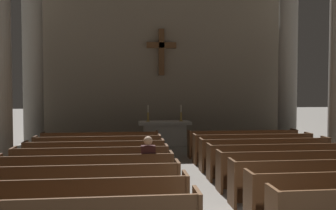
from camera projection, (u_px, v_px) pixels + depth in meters
The scene contains 20 objects.
pew_left_row_2 at pixel (72, 204), 5.98m from camera, with size 3.83×0.50×0.95m.
pew_left_row_3 at pixel (81, 187), 7.01m from camera, with size 3.83×0.50×0.95m.
pew_left_row_4 at pixel (87, 175), 8.05m from camera, with size 3.83×0.50×0.95m.
pew_left_row_5 at pixel (92, 165), 9.08m from camera, with size 3.83×0.50×0.95m.
pew_left_row_6 at pixel (95, 157), 10.11m from camera, with size 3.83×0.50×0.95m.
pew_left_row_7 at pixel (98, 151), 11.14m from camera, with size 3.83×0.50×0.95m.
pew_left_row_8 at pixel (101, 146), 12.18m from camera, with size 3.83×0.50×0.95m.
pew_right_row_3 at pixel (321, 180), 7.54m from camera, with size 3.83×0.50×0.95m.
pew_right_row_4 at pixel (298, 169), 8.58m from camera, with size 3.83×0.50×0.95m.
pew_right_row_5 at pixel (279, 161), 9.61m from camera, with size 3.83×0.50×0.95m.
pew_right_row_6 at pixel (265, 154), 10.64m from camera, with size 3.83×0.50×0.95m.
pew_right_row_7 at pixel (253, 148), 11.68m from camera, with size 3.83×0.50×0.95m.
pew_right_row_8 at pixel (243, 143), 12.71m from camera, with size 3.83×0.50×0.95m.
column_left_third at pixel (33, 63), 14.43m from camera, with size 1.17×1.17×6.98m.
column_right_third at pixel (288, 65), 15.57m from camera, with size 1.17×1.17×6.98m.
altar at pixel (165, 132), 15.38m from camera, with size 2.20×0.90×1.01m.
candlestick_left at pixel (148, 116), 15.27m from camera, with size 0.16×0.16×0.69m.
candlestick_right at pixel (181, 116), 15.43m from camera, with size 0.16×0.16×0.69m.
apse_with_cross at pixel (161, 61), 16.96m from camera, with size 11.82×0.50×7.38m.
lone_worshipper at pixel (148, 163), 8.22m from camera, with size 0.32×0.43×1.32m.
Camera 1 is at (-1.52, -5.04, 2.38)m, focal length 38.93 mm.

